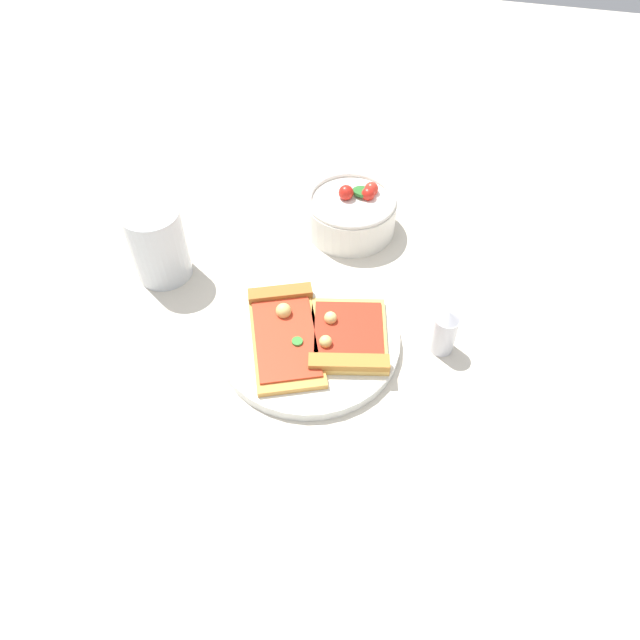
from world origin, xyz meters
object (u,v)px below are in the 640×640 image
Objects in this scene: plate at (309,340)px; salad_bowl at (351,212)px; pepper_shaker at (445,331)px; pizza_slice_near at (285,328)px; soda_glass at (159,246)px; pizza_slice_far at (347,340)px; paper_napkin at (356,570)px.

plate is 0.23m from salad_bowl.
pizza_slice_near is at bearing 99.37° from pepper_shaker.
soda_glass is at bearing 83.90° from pepper_shaker.
plate is 1.70× the size of pizza_slice_far.
salad_bowl is at bearing 12.72° from paper_napkin.
plate is 2.15× the size of soda_glass.
pizza_slice_near is 1.31× the size of salad_bowl.
pepper_shaker is (-0.20, -0.16, 0.00)m from salad_bowl.
salad_bowl is at bearing 38.71° from pepper_shaker.
soda_glass is at bearing 71.83° from plate.
soda_glass is (0.08, 0.28, 0.03)m from pizza_slice_far.
paper_napkin is at bearing -150.71° from pizza_slice_near.
pizza_slice_far is (0.00, -0.05, 0.01)m from plate.
pepper_shaker reaches higher than pizza_slice_far.
pizza_slice_far is 1.01× the size of salad_bowl.
soda_glass is 0.40m from pepper_shaker.
salad_bowl is (0.23, -0.00, 0.02)m from plate.
plate is 0.03m from pizza_slice_near.
plate is at bearing 101.55° from pepper_shaker.
pepper_shaker is (-0.04, -0.39, -0.02)m from soda_glass.
soda_glass reaches higher than plate.
pizza_slice_near is 1.65× the size of soda_glass.
pizza_slice_near is 1.42× the size of paper_napkin.
pizza_slice_far is at bearing 14.20° from paper_napkin.
pepper_shaker is at bearing -80.63° from pizza_slice_near.
pizza_slice_near reaches higher than plate.
paper_napkin is at bearing -156.02° from plate.
pizza_slice_near is at bearing -110.42° from soda_glass.
pizza_slice_near is 0.20m from pepper_shaker.
plate is 0.25m from soda_glass.
pepper_shaker is at bearing -9.41° from paper_napkin.
salad_bowl is 1.09× the size of paper_napkin.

